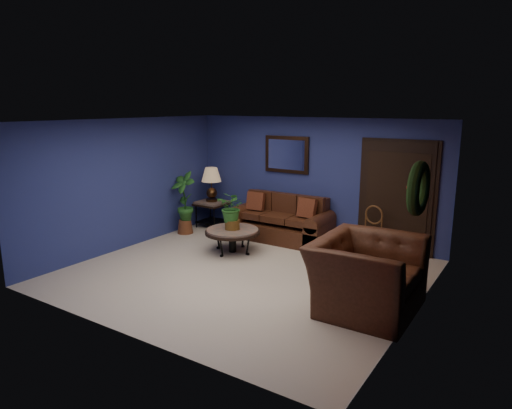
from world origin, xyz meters
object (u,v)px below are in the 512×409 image
Objects in this scene: side_chair at (371,227)px; end_table at (212,207)px; sofa at (282,224)px; coffee_table at (232,232)px; table_lamp at (211,180)px; armchair at (366,275)px.

end_table is at bearing -169.79° from side_chair.
side_chair is at bearing 1.18° from sofa.
sofa is at bearing 73.94° from coffee_table.
side_chair is at bearing 1.04° from table_lamp.
table_lamp is (-0.00, 0.00, 0.62)m from end_table.
armchair is at bearing -41.07° from sofa.
side_chair is at bearing 1.04° from end_table.
end_table is (-1.47, 1.24, 0.07)m from coffee_table.
end_table is at bearing 62.92° from armchair.
armchair is (4.45, -2.25, 0.03)m from end_table.
sofa is 1.32m from coffee_table.
sofa is at bearing 0.89° from end_table.
armchair reaches higher than side_chair.
coffee_table is at bearing -140.41° from side_chair.
coffee_table is 0.69× the size of armchair.
coffee_table is (-0.37, -1.27, 0.08)m from sofa.
sofa is 1.84m from end_table.
sofa is at bearing 48.64° from armchair.
coffee_table is 3.14m from armchair.
end_table reaches higher than coffee_table.
end_table is (-1.84, -0.03, 0.15)m from sofa.
side_chair is (3.70, 0.07, 0.06)m from end_table.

